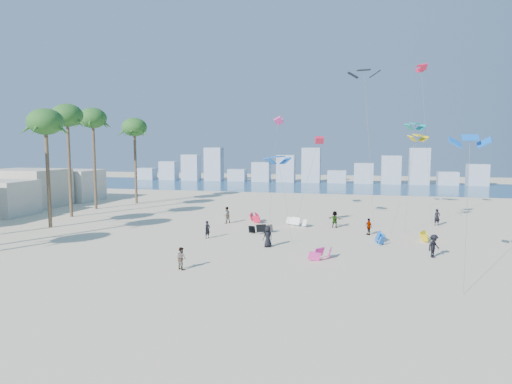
# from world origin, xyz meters

# --- Properties ---
(ground) EXTENTS (220.00, 220.00, 0.00)m
(ground) POSITION_xyz_m (0.00, 0.00, 0.00)
(ground) COLOR beige
(ground) RESTS_ON ground
(ocean) EXTENTS (220.00, 220.00, 0.00)m
(ocean) POSITION_xyz_m (0.00, 72.00, 0.01)
(ocean) COLOR navy
(ocean) RESTS_ON ground
(kitesurfer_near) EXTENTS (0.67, 0.75, 1.73)m
(kitesurfer_near) POSITION_xyz_m (-1.50, 14.47, 0.87)
(kitesurfer_near) COLOR black
(kitesurfer_near) RESTS_ON ground
(kitesurfer_mid) EXTENTS (1.01, 0.94, 1.65)m
(kitesurfer_mid) POSITION_xyz_m (0.23, 3.73, 0.83)
(kitesurfer_mid) COLOR gray
(kitesurfer_mid) RESTS_ON ground
(kitesurfers_far) EXTENTS (24.58, 16.36, 1.93)m
(kitesurfers_far) POSITION_xyz_m (10.43, 18.66, 0.93)
(kitesurfers_far) COLOR black
(kitesurfers_far) RESTS_ON ground
(grounded_kites) EXTENTS (19.80, 18.73, 0.95)m
(grounded_kites) POSITION_xyz_m (8.17, 18.74, 0.44)
(grounded_kites) COLOR black
(grounded_kites) RESTS_ON ground
(flying_kites) EXTENTS (29.87, 29.26, 18.52)m
(flying_kites) POSITION_xyz_m (14.86, 23.44, 11.71)
(flying_kites) COLOR blue
(flying_kites) RESTS_ON ground
(palm_row) EXTENTS (7.71, 44.80, 14.95)m
(palm_row) POSITION_xyz_m (-22.41, 16.15, 11.82)
(palm_row) COLOR brown
(palm_row) RESTS_ON ground
(distant_skyline) EXTENTS (85.00, 3.00, 8.40)m
(distant_skyline) POSITION_xyz_m (-1.19, 82.00, 3.09)
(distant_skyline) COLOR #9EADBF
(distant_skyline) RESTS_ON ground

